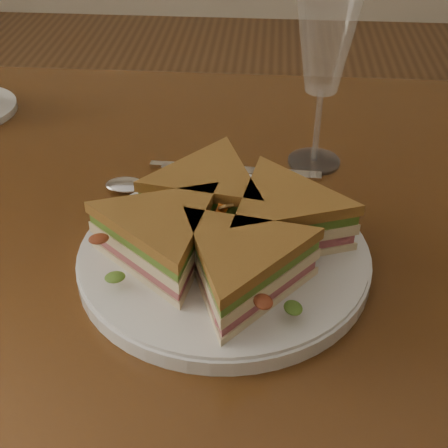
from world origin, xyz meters
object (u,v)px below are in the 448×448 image
Objects in this scene: sandwich_wedges at (224,228)px; knife at (229,171)px; spoon at (145,185)px; wine_glass at (325,52)px; plate at (224,257)px; table at (192,277)px.

knife is at bearing 92.38° from sandwich_wedges.
wine_glass is (0.21, 0.08, 0.14)m from spoon.
sandwich_wedges is at bearing -115.29° from wine_glass.
sandwich_wedges is (-0.00, 0.00, 0.04)m from plate.
sandwich_wedges reaches higher than knife.
spoon is at bearing 128.50° from sandwich_wedges.
sandwich_wedges is at bearing -62.39° from table.
plate is 1.44× the size of wine_glass.
sandwich_wedges is 1.70× the size of spoon.
table is at bearing -140.25° from wine_glass.
table is 0.18m from sandwich_wedges.
knife is at bearing 15.39° from spoon.
sandwich_wedges is 0.18m from spoon.
sandwich_wedges is at bearing 180.00° from plate.
wine_glass reaches higher than spoon.
plate is at bearing 0.00° from sandwich_wedges.
plate reaches higher than knife.
knife is (-0.01, 0.18, -0.01)m from plate.
knife reaches higher than table.
wine_glass is (0.15, 0.12, 0.25)m from table.
spoon reaches higher than knife.
plate is at bearing -115.29° from wine_glass.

